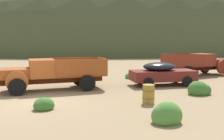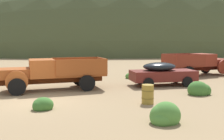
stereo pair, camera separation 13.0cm
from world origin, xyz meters
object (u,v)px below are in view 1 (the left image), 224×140
Objects in this scene: truck_oxide_orange at (46,74)px; car_oxblood at (165,73)px; truck_rust_red at (200,63)px; oil_drum_foreground at (148,94)px.

car_oxblood is (7.80, 0.02, -0.22)m from truck_oxide_orange.
truck_oxide_orange is 1.04× the size of truck_rust_red.
car_oxblood reaches higher than oil_drum_foreground.
car_oxblood is 6.75m from truck_rust_red.
truck_rust_red reaches higher than oil_drum_foreground.
truck_oxide_orange is 7.20× the size of oil_drum_foreground.
oil_drum_foreground is (-3.03, -4.66, -0.36)m from car_oxblood.
truck_rust_red is 12.16m from oil_drum_foreground.
truck_rust_red is at bearing 40.09° from car_oxblood.
truck_rust_red is (5.32, 4.15, 0.22)m from car_oxblood.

